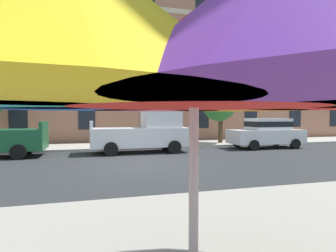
{
  "coord_description": "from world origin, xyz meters",
  "views": [
    {
      "loc": [
        -1.73,
        -10.56,
        1.93
      ],
      "look_at": [
        2.05,
        3.2,
        1.4
      ],
      "focal_mm": 29.43,
      "sensor_mm": 36.0,
      "label": 1
    }
  ],
  "objects_px": {
    "pickup_white": "(145,133)",
    "sedan_white": "(267,132)",
    "patio_umbrella": "(194,64)",
    "street_tree_middle": "(220,103)"
  },
  "relations": [
    {
      "from": "sedan_white",
      "to": "patio_umbrella",
      "type": "xyz_separation_m",
      "value": [
        -9.44,
        -12.7,
        1.29
      ]
    },
    {
      "from": "pickup_white",
      "to": "sedan_white",
      "type": "relative_size",
      "value": 1.16
    },
    {
      "from": "sedan_white",
      "to": "street_tree_middle",
      "type": "xyz_separation_m",
      "value": [
        -1.83,
        2.57,
        1.85
      ]
    },
    {
      "from": "sedan_white",
      "to": "street_tree_middle",
      "type": "bearing_deg",
      "value": 125.51
    },
    {
      "from": "pickup_white",
      "to": "sedan_white",
      "type": "distance_m",
      "value": 7.38
    },
    {
      "from": "street_tree_middle",
      "to": "sedan_white",
      "type": "bearing_deg",
      "value": -54.49
    },
    {
      "from": "patio_umbrella",
      "to": "street_tree_middle",
      "type": "bearing_deg",
      "value": 63.52
    },
    {
      "from": "patio_umbrella",
      "to": "pickup_white",
      "type": "bearing_deg",
      "value": 80.79
    },
    {
      "from": "pickup_white",
      "to": "patio_umbrella",
      "type": "relative_size",
      "value": 1.62
    },
    {
      "from": "pickup_white",
      "to": "sedan_white",
      "type": "bearing_deg",
      "value": -0.0
    }
  ]
}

